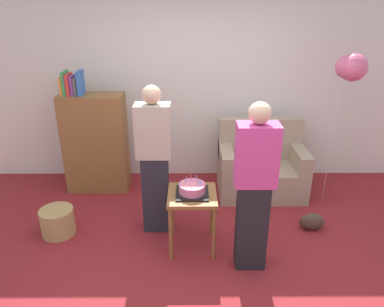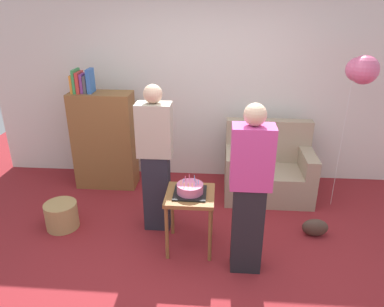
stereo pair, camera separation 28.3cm
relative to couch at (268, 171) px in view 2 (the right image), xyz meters
name	(u,v)px [view 2 (the right image)]	position (x,y,z in m)	size (l,w,h in m)	color
ground_plane	(199,264)	(-0.80, -1.46, -0.34)	(8.00, 8.00, 0.00)	maroon
wall_back	(209,83)	(-0.80, 0.59, 1.01)	(6.00, 0.10, 2.70)	silver
couch	(268,171)	(0.00, 0.00, 0.00)	(1.10, 0.70, 0.96)	gray
bookshelf	(104,139)	(-2.17, 0.11, 0.33)	(0.80, 0.36, 1.60)	brown
side_table	(190,202)	(-0.91, -1.18, 0.19)	(0.48, 0.48, 0.63)	brown
birthday_cake	(190,189)	(-0.91, -1.18, 0.34)	(0.32, 0.32, 0.17)	black
person_blowing_candles	(156,159)	(-1.31, -0.84, 0.49)	(0.36, 0.22, 1.63)	#23232D
person_holding_cake	(250,191)	(-0.36, -1.46, 0.49)	(0.36, 0.22, 1.63)	black
wicker_basket	(62,215)	(-2.38, -0.95, -0.19)	(0.36, 0.36, 0.30)	#A88451
handbag	(315,227)	(0.43, -0.89, -0.24)	(0.28, 0.14, 0.20)	#473328
balloon_bunch	(362,70)	(0.88, -0.20, 1.35)	(0.34, 0.33, 1.84)	silver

